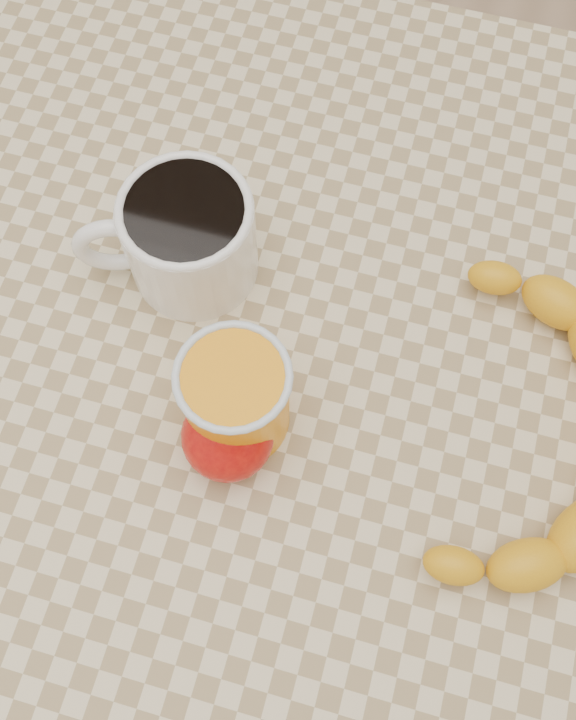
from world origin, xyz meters
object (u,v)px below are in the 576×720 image
(orange_juice_glass, at_px, (236,398))
(banana, at_px, (539,432))
(coffee_mug, at_px, (186,236))
(table, at_px, (288,405))
(apple, at_px, (228,436))

(orange_juice_glass, distance_m, banana, 0.22)
(coffee_mug, relative_size, orange_juice_glass, 1.64)
(coffee_mug, distance_m, banana, 0.30)
(table, xyz_separation_m, apple, (-0.02, -0.07, 0.12))
(orange_juice_glass, distance_m, apple, 0.03)
(coffee_mug, bearing_deg, apple, -61.66)
(table, bearing_deg, banana, -2.22)
(orange_juice_glass, xyz_separation_m, banana, (0.22, 0.04, -0.02))
(orange_juice_glass, height_order, apple, orange_juice_glass)
(table, bearing_deg, coffee_mug, 146.07)
(orange_juice_glass, relative_size, banana, 0.29)
(apple, distance_m, banana, 0.23)
(table, height_order, coffee_mug, coffee_mug)
(coffee_mug, relative_size, apple, 1.74)
(banana, bearing_deg, apple, -156.13)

